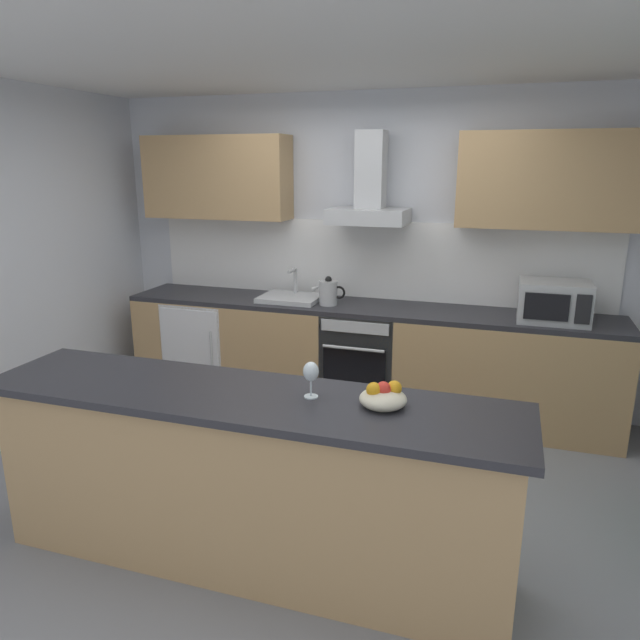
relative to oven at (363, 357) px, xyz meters
name	(u,v)px	position (x,y,z in m)	size (l,w,h in m)	color
ground	(307,492)	(-0.02, -1.38, -0.47)	(5.61, 4.45, 0.02)	gray
ceiling	(304,49)	(-0.02, -1.38, 2.15)	(5.61, 4.45, 0.02)	white
wall_back	(373,251)	(-0.02, 0.41, 0.84)	(5.61, 0.12, 2.60)	silver
backsplash_tile	(371,260)	(-0.02, 0.33, 0.77)	(3.92, 0.02, 0.66)	white
counter_back	(361,357)	(-0.02, 0.03, -0.01)	(4.05, 0.60, 0.90)	tan
counter_island	(248,480)	(-0.08, -2.11, 0.02)	(2.72, 0.64, 0.95)	tan
upper_cabinets	(369,179)	(-0.02, 0.18, 1.45)	(4.00, 0.32, 0.70)	tan
oven	(363,357)	(0.00, 0.00, 0.00)	(0.60, 0.62, 0.80)	slate
refrigerator	(206,345)	(-1.47, 0.00, -0.03)	(0.58, 0.60, 0.85)	white
microwave	(554,302)	(1.44, -0.03, 0.59)	(0.50, 0.38, 0.30)	#B7BABC
sink	(291,297)	(-0.64, 0.01, 0.47)	(0.50, 0.40, 0.26)	silver
kettle	(329,292)	(-0.29, -0.03, 0.55)	(0.29, 0.15, 0.24)	#B7BABC
range_hood	(370,195)	(0.00, 0.13, 1.33)	(0.62, 0.45, 0.72)	#B7BABC
wine_glass	(311,373)	(0.24, -2.05, 0.61)	(0.08, 0.08, 0.18)	silver
fruit_bowl	(383,397)	(0.59, -2.05, 0.53)	(0.22, 0.22, 0.13)	beige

